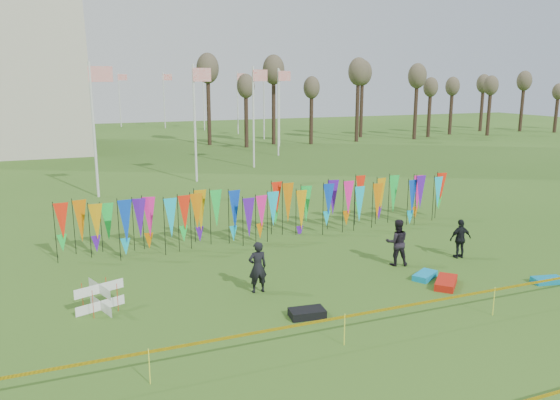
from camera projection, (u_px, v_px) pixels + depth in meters
name	position (u px, v px, depth m)	size (l,w,h in m)	color
ground	(379.00, 313.00, 16.70)	(160.00, 160.00, 0.00)	#2F5518
flagpole_ring	(0.00, 110.00, 54.21)	(57.40, 56.16, 8.00)	silver
banner_row	(280.00, 207.00, 24.52)	(18.64, 0.64, 2.28)	black
caution_tape_near	(400.00, 308.00, 15.15)	(26.00, 0.02, 0.90)	#F2BE05
caution_tape_far	(538.00, 399.00, 10.83)	(26.00, 0.02, 0.90)	#F2BE05
tree_line	(413.00, 86.00, 66.88)	(53.92, 1.92, 7.84)	#38271C
box_kite	(100.00, 297.00, 16.77)	(0.80, 0.80, 0.89)	red
person_left	(258.00, 267.00, 18.16)	(0.64, 0.47, 1.76)	black
person_mid	(397.00, 242.00, 20.84)	(0.88, 0.54, 1.81)	black
person_right	(460.00, 239.00, 21.71)	(0.93, 0.53, 1.58)	black
kite_bag_turquoise	(425.00, 276.00, 19.57)	(1.05, 0.53, 0.21)	#0D94CC
kite_bag_red	(446.00, 283.00, 18.85)	(1.35, 0.62, 0.25)	red
kite_bag_black	(307.00, 313.00, 16.40)	(1.06, 0.61, 0.24)	black
kite_bag_teal	(547.00, 280.00, 19.14)	(1.04, 0.50, 0.20)	#0C7DA8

